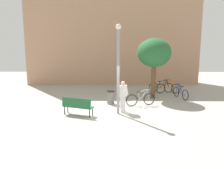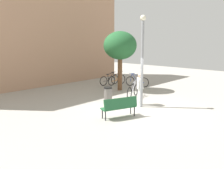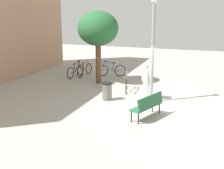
% 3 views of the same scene
% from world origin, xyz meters
% --- Properties ---
extents(ground_plane, '(36.00, 36.00, 0.00)m').
position_xyz_m(ground_plane, '(0.00, 0.00, 0.00)').
color(ground_plane, '#A8A399').
extents(lamppost, '(0.28, 0.28, 4.56)m').
position_xyz_m(lamppost, '(0.38, 0.17, 2.60)').
color(lamppost, gray).
rests_on(lamppost, ground_plane).
extents(person_by_lamppost, '(0.57, 0.59, 1.67)m').
position_xyz_m(person_by_lamppost, '(0.64, 0.47, 0.97)').
color(person_by_lamppost, white).
rests_on(person_by_lamppost, ground_plane).
extents(park_bench, '(1.66, 1.00, 0.92)m').
position_xyz_m(park_bench, '(-1.69, -0.16, 0.55)').
color(park_bench, '#236038').
rests_on(park_bench, ground_plane).
extents(plaza_tree, '(2.20, 2.20, 3.96)m').
position_xyz_m(plaza_tree, '(2.77, 3.69, 2.98)').
color(plaza_tree, brown).
rests_on(plaza_tree, ground_plane).
extents(bicycle_orange, '(1.81, 0.18, 0.97)m').
position_xyz_m(bicycle_orange, '(4.14, 5.18, 0.38)').
color(bicycle_orange, black).
rests_on(bicycle_orange, ground_plane).
extents(bicycle_black, '(1.80, 0.28, 0.97)m').
position_xyz_m(bicycle_black, '(3.70, 5.56, 0.38)').
color(bicycle_black, black).
rests_on(bicycle_black, ground_plane).
extents(bicycle_silver, '(1.75, 0.57, 0.97)m').
position_xyz_m(bicycle_silver, '(1.73, 1.76, 0.38)').
color(bicycle_silver, black).
rests_on(bicycle_silver, ground_plane).
extents(bicycle_blue, '(0.54, 1.76, 0.97)m').
position_xyz_m(bicycle_blue, '(4.59, 3.60, 0.38)').
color(bicycle_blue, black).
rests_on(bicycle_blue, ground_plane).
extents(trash_bin, '(0.45, 0.45, 0.83)m').
position_xyz_m(trash_bin, '(-0.04, 2.12, 0.42)').
color(trash_bin, '#66605B').
rests_on(trash_bin, ground_plane).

